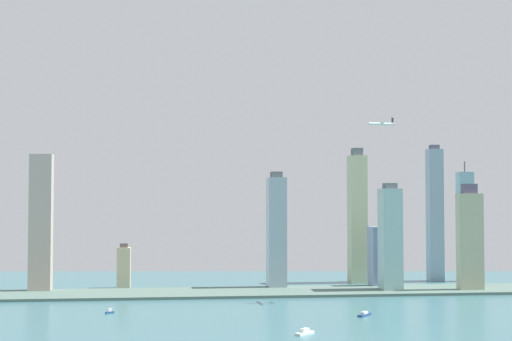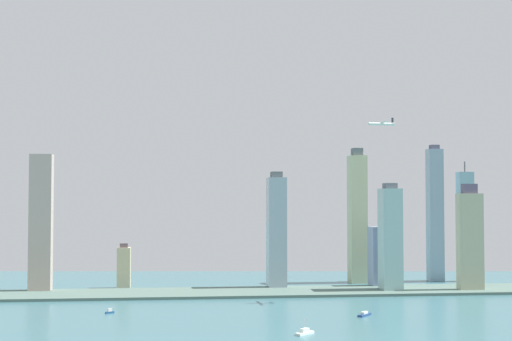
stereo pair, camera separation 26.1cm
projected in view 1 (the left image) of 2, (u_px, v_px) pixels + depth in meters
waterfront_pier at (229, 293)px, 757.90m from camera, size 939.77×79.28×2.85m
skyscraper_1 at (357, 218)px, 865.80m from camera, size 19.68×23.01×161.04m
skyscraper_2 at (41, 223)px, 768.82m from camera, size 23.35×15.19×147.56m
skyscraper_3 at (435, 214)px, 884.23m from camera, size 17.83×15.39×166.40m
skyscraper_4 at (465, 226)px, 877.95m from camera, size 18.00×14.12×145.71m
skyscraper_5 at (470, 241)px, 776.12m from camera, size 26.66×12.32×116.10m
skyscraper_6 at (276, 232)px, 804.52m from camera, size 20.09×26.59×130.22m
skyscraper_7 at (390, 239)px, 775.89m from camera, size 21.13×24.41×116.81m
skyscraper_8 at (376, 257)px, 817.47m from camera, size 13.06×24.90×68.34m
skyscraper_10 at (124, 267)px, 809.95m from camera, size 14.61×13.76×50.06m
boat_0 at (364, 314)px, 612.68m from camera, size 14.76×16.04×3.74m
boat_1 at (110, 312)px, 626.73m from camera, size 7.71×5.86×4.52m
boat_3 at (305, 332)px, 528.16m from camera, size 16.02×15.20×11.16m
airplane at (381, 124)px, 709.28m from camera, size 27.62×28.43×7.80m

